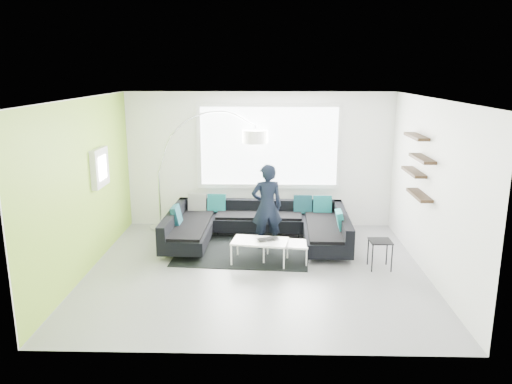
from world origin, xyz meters
TOP-DOWN VIEW (x-y plane):
  - ground at (0.00, 0.00)m, footprint 5.50×5.50m
  - room_shell at (0.04, 0.21)m, footprint 5.54×5.04m
  - sectional_sofa at (-0.01, 1.30)m, footprint 3.42×2.17m
  - rug at (-0.27, 0.87)m, footprint 2.47×1.88m
  - coffee_table at (0.28, 0.40)m, footprint 1.30×0.88m
  - arc_lamp at (-2.04, 2.16)m, footprint 2.30×0.83m
  - side_table at (2.05, 0.14)m, footprint 0.36×0.36m
  - person at (0.17, 1.10)m, footprint 0.73×0.62m
  - laptop at (0.21, 0.34)m, footprint 0.55×0.52m

SIDE VIEW (x-z plane):
  - ground at x=0.00m, z-range 0.00..0.00m
  - rug at x=-0.27m, z-range 0.00..0.01m
  - coffee_table at x=0.28m, z-range 0.00..0.40m
  - side_table at x=2.05m, z-range 0.00..0.49m
  - sectional_sofa at x=-0.01m, z-range -0.04..0.68m
  - laptop at x=0.21m, z-range 0.40..0.42m
  - person at x=0.17m, z-range 0.00..1.58m
  - arc_lamp at x=-2.04m, z-range 0.00..2.43m
  - room_shell at x=0.04m, z-range 0.40..3.22m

